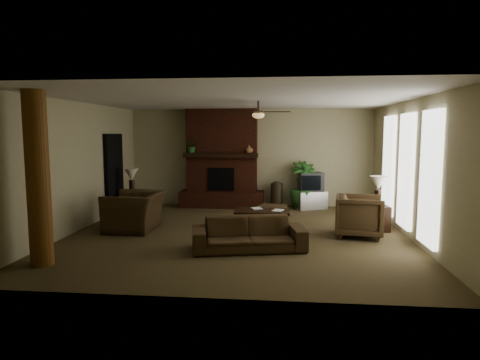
# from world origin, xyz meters

# --- Properties ---
(room_shell) EXTENTS (7.00, 7.00, 7.00)m
(room_shell) POSITION_xyz_m (0.00, 0.00, 1.40)
(room_shell) COLOR brown
(room_shell) RESTS_ON ground
(fireplace) EXTENTS (2.40, 0.70, 2.80)m
(fireplace) POSITION_xyz_m (-0.80, 3.22, 1.16)
(fireplace) COLOR #471F13
(fireplace) RESTS_ON ground
(windows) EXTENTS (0.08, 3.65, 2.35)m
(windows) POSITION_xyz_m (3.45, 0.20, 1.35)
(windows) COLOR white
(windows) RESTS_ON ground
(log_column) EXTENTS (0.36, 0.36, 2.80)m
(log_column) POSITION_xyz_m (-2.95, -2.40, 1.40)
(log_column) COLOR brown
(log_column) RESTS_ON ground
(doorway) EXTENTS (0.10, 1.00, 2.10)m
(doorway) POSITION_xyz_m (-3.44, 1.80, 1.05)
(doorway) COLOR black
(doorway) RESTS_ON ground
(ceiling_fan) EXTENTS (1.35, 1.35, 0.37)m
(ceiling_fan) POSITION_xyz_m (0.40, 0.30, 2.53)
(ceiling_fan) COLOR #301E15
(ceiling_fan) RESTS_ON ceiling
(sofa) EXTENTS (2.12, 1.00, 0.80)m
(sofa) POSITION_xyz_m (0.32, -1.22, 0.40)
(sofa) COLOR #3E2E1A
(sofa) RESTS_ON ground
(armchair_left) EXTENTS (0.82, 1.26, 1.10)m
(armchair_left) POSITION_xyz_m (-2.30, 0.12, 0.55)
(armchair_left) COLOR #3E2E1A
(armchair_left) RESTS_ON ground
(armchair_right) EXTENTS (0.99, 1.03, 0.94)m
(armchair_right) POSITION_xyz_m (2.51, 0.00, 0.47)
(armchair_right) COLOR #3E2E1A
(armchair_right) RESTS_ON ground
(coffee_table) EXTENTS (1.20, 0.70, 0.43)m
(coffee_table) POSITION_xyz_m (0.49, 0.46, 0.37)
(coffee_table) COLOR black
(coffee_table) RESTS_ON ground
(ottoman) EXTENTS (0.75, 0.75, 0.40)m
(ottoman) POSITION_xyz_m (0.68, 1.18, 0.20)
(ottoman) COLOR #3E2E1A
(ottoman) RESTS_ON ground
(tv_stand) EXTENTS (0.98, 0.81, 0.50)m
(tv_stand) POSITION_xyz_m (1.72, 3.09, 0.25)
(tv_stand) COLOR silver
(tv_stand) RESTS_ON ground
(tv) EXTENTS (0.72, 0.62, 0.52)m
(tv) POSITION_xyz_m (1.73, 3.11, 0.76)
(tv) COLOR #3A3A3C
(tv) RESTS_ON tv_stand
(floor_vase) EXTENTS (0.34, 0.34, 0.77)m
(floor_vase) POSITION_xyz_m (0.78, 3.15, 0.43)
(floor_vase) COLOR #31271B
(floor_vase) RESTS_ON ground
(floor_plant) EXTENTS (1.15, 1.50, 0.74)m
(floor_plant) POSITION_xyz_m (1.50, 3.09, 0.37)
(floor_plant) COLOR #2A5C24
(floor_plant) RESTS_ON ground
(side_table_left) EXTENTS (0.61, 0.61, 0.55)m
(side_table_left) POSITION_xyz_m (-3.03, 1.78, 0.28)
(side_table_left) COLOR black
(side_table_left) RESTS_ON ground
(lamp_left) EXTENTS (0.40, 0.40, 0.65)m
(lamp_left) POSITION_xyz_m (-2.97, 1.81, 1.00)
(lamp_left) COLOR #301E15
(lamp_left) RESTS_ON side_table_left
(side_table_right) EXTENTS (0.56, 0.56, 0.55)m
(side_table_right) POSITION_xyz_m (2.97, 0.59, 0.28)
(side_table_right) COLOR black
(side_table_right) RESTS_ON ground
(lamp_right) EXTENTS (0.46, 0.46, 0.65)m
(lamp_right) POSITION_xyz_m (2.99, 0.58, 1.00)
(lamp_right) COLOR #301E15
(lamp_right) RESTS_ON side_table_right
(mantel_plant) EXTENTS (0.44, 0.47, 0.33)m
(mantel_plant) POSITION_xyz_m (-1.62, 2.97, 1.72)
(mantel_plant) COLOR #2A5C24
(mantel_plant) RESTS_ON fireplace
(mantel_vase) EXTENTS (0.28, 0.28, 0.22)m
(mantel_vase) POSITION_xyz_m (-0.00, 3.00, 1.67)
(mantel_vase) COLOR #915E3A
(mantel_vase) RESTS_ON fireplace
(book_a) EXTENTS (0.21, 0.09, 0.29)m
(book_a) POSITION_xyz_m (0.26, 0.51, 0.57)
(book_a) COLOR #999999
(book_a) RESTS_ON coffee_table
(book_b) EXTENTS (0.21, 0.08, 0.29)m
(book_b) POSITION_xyz_m (0.73, 0.40, 0.58)
(book_b) COLOR #999999
(book_b) RESTS_ON coffee_table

